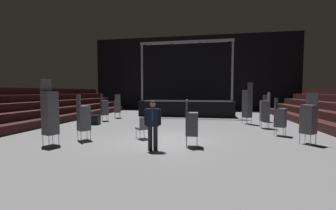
{
  "coord_description": "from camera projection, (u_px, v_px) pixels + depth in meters",
  "views": [
    {
      "loc": [
        1.69,
        -8.62,
        2.0
      ],
      "look_at": [
        -0.04,
        0.85,
        1.4
      ],
      "focal_mm": 22.97,
      "sensor_mm": 36.0,
      "label": 1
    }
  ],
  "objects": [
    {
      "name": "chair_stack_mid_centre",
      "position": [
        104.0,
        107.0,
        14.61
      ],
      "size": [
        0.62,
        0.62,
        1.88
      ],
      "rotation": [
        0.0,
        0.0,
        5.42
      ],
      "color": "#B2B5BA",
      "rests_on": "ground_plane"
    },
    {
      "name": "chair_stack_mid_right",
      "position": [
        50.0,
        112.0,
        7.96
      ],
      "size": [
        0.56,
        0.56,
        2.48
      ],
      "rotation": [
        0.0,
        0.0,
        4.38
      ],
      "color": "#B2B5BA",
      "rests_on": "ground_plane"
    },
    {
      "name": "chair_stack_rear_right",
      "position": [
        192.0,
        123.0,
        7.78
      ],
      "size": [
        0.46,
        0.46,
        1.71
      ],
      "rotation": [
        0.0,
        0.0,
        4.76
      ],
      "color": "#B2B5BA",
      "rests_on": "ground_plane"
    },
    {
      "name": "loose_chair_near_man",
      "position": [
        143.0,
        126.0,
        9.05
      ],
      "size": [
        0.62,
        0.62,
        0.95
      ],
      "rotation": [
        0.0,
        0.0,
        0.76
      ],
      "color": "#B2B5BA",
      "rests_on": "ground_plane"
    },
    {
      "name": "chair_stack_front_right",
      "position": [
        247.0,
        103.0,
        13.24
      ],
      "size": [
        0.62,
        0.62,
        2.56
      ],
      "rotation": [
        0.0,
        0.0,
        0.68
      ],
      "color": "#B2B5BA",
      "rests_on": "ground_plane"
    },
    {
      "name": "chair_stack_mid_left",
      "position": [
        83.0,
        117.0,
        8.82
      ],
      "size": [
        0.62,
        0.62,
        1.88
      ],
      "rotation": [
        0.0,
        0.0,
        5.61
      ],
      "color": "#B2B5BA",
      "rests_on": "ground_plane"
    },
    {
      "name": "stage_riser",
      "position": [
        187.0,
        107.0,
        18.26
      ],
      "size": [
        7.58,
        3.25,
        5.94
      ],
      "color": "black",
      "rests_on": "ground_plane"
    },
    {
      "name": "chair_stack_aisle_right",
      "position": [
        309.0,
        118.0,
        8.14
      ],
      "size": [
        0.62,
        0.62,
        1.96
      ],
      "rotation": [
        0.0,
        0.0,
        2.28
      ],
      "color": "#B2B5BA",
      "rests_on": "ground_plane"
    },
    {
      "name": "bleacher_bank_left",
      "position": [
        1.0,
        108.0,
        11.44
      ],
      "size": [
        3.75,
        24.0,
        2.25
      ],
      "rotation": [
        0.0,
        0.0,
        1.57
      ],
      "color": "black",
      "rests_on": "ground_plane"
    },
    {
      "name": "chair_stack_front_left",
      "position": [
        117.0,
        106.0,
        16.4
      ],
      "size": [
        0.61,
        0.61,
        1.79
      ],
      "rotation": [
        0.0,
        0.0,
        0.59
      ],
      "color": "#B2B5BA",
      "rests_on": "ground_plane"
    },
    {
      "name": "chair_stack_rear_centre",
      "position": [
        280.0,
        117.0,
        9.7
      ],
      "size": [
        0.6,
        0.6,
        1.71
      ],
      "rotation": [
        0.0,
        0.0,
        4.17
      ],
      "color": "#B2B5BA",
      "rests_on": "ground_plane"
    },
    {
      "name": "ground_plane",
      "position": [
        165.0,
        141.0,
        8.89
      ],
      "size": [
        22.0,
        30.0,
        0.1
      ],
      "primitive_type": "cube",
      "color": "slate"
    },
    {
      "name": "arena_end_wall",
      "position": [
        192.0,
        73.0,
        23.37
      ],
      "size": [
        22.0,
        0.3,
        8.0
      ],
      "primitive_type": "cube",
      "color": "black",
      "rests_on": "ground_plane"
    },
    {
      "name": "equipment_road_case",
      "position": [
        92.0,
        120.0,
        13.11
      ],
      "size": [
        0.99,
        0.74,
        0.57
      ],
      "primitive_type": "cube",
      "rotation": [
        0.0,
        0.0,
        0.17
      ],
      "color": "black",
      "rests_on": "ground_plane"
    },
    {
      "name": "chair_stack_aisle_left",
      "position": [
        264.0,
        108.0,
        14.3
      ],
      "size": [
        0.52,
        0.52,
        1.79
      ],
      "rotation": [
        0.0,
        0.0,
        0.21
      ],
      "color": "#B2B5BA",
      "rests_on": "ground_plane"
    },
    {
      "name": "chair_stack_rear_left",
      "position": [
        265.0,
        110.0,
        11.67
      ],
      "size": [
        0.45,
        0.45,
        1.96
      ],
      "rotation": [
        0.0,
        0.0,
        1.54
      ],
      "color": "#B2B5BA",
      "rests_on": "ground_plane"
    },
    {
      "name": "man_with_tie",
      "position": [
        153.0,
        123.0,
        7.22
      ],
      "size": [
        0.57,
        0.29,
        1.7
      ],
      "rotation": [
        0.0,
        0.0,
        3.31
      ],
      "color": "black",
      "rests_on": "ground_plane"
    }
  ]
}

